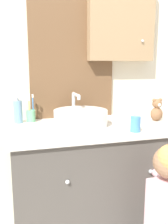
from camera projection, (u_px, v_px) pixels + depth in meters
wall_back at (84, 62)px, 1.90m from camera, size 3.20×0.18×2.50m
vanity_counter at (95, 184)px, 1.75m from camera, size 1.14×0.60×0.86m
sink_basin at (81, 117)px, 1.63m from camera, size 0.35×0.40×0.20m
toothbrush_holder at (31, 115)px, 1.74m from camera, size 0.06×0.06×0.20m
soap_dispenser at (18, 111)px, 1.70m from camera, size 0.06×0.06×0.19m
child_figure at (166, 204)px, 1.32m from camera, size 0.20×0.43×0.86m
teddy_bear at (157, 110)px, 1.77m from camera, size 0.09×0.08×0.16m
drinking_cup at (135, 124)px, 1.48m from camera, size 0.06×0.06×0.09m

